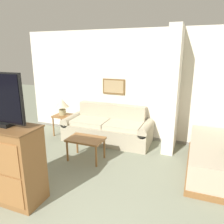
# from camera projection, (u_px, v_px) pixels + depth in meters

# --- Properties ---
(wall_back) EXTENTS (6.55, 0.16, 2.60)m
(wall_back) POSITION_uv_depth(u_px,v_px,m) (147.00, 87.00, 5.15)
(wall_back) COLOR silver
(wall_back) RESTS_ON ground_plane
(wall_partition_pillar) EXTENTS (0.24, 0.73, 2.60)m
(wall_partition_pillar) POSITION_uv_depth(u_px,v_px,m) (173.00, 91.00, 4.54)
(wall_partition_pillar) COLOR silver
(wall_partition_pillar) RESTS_ON ground_plane
(couch) EXTENTS (2.10, 0.84, 0.84)m
(couch) POSITION_uv_depth(u_px,v_px,m) (108.00, 128.00, 5.27)
(couch) COLOR tan
(couch) RESTS_ON ground_plane
(coffee_table) EXTENTS (0.71, 0.46, 0.45)m
(coffee_table) POSITION_uv_depth(u_px,v_px,m) (86.00, 141.00, 4.29)
(coffee_table) COLOR brown
(coffee_table) RESTS_ON ground_plane
(side_table) EXTENTS (0.41, 0.41, 0.53)m
(side_table) POSITION_uv_depth(u_px,v_px,m) (63.00, 118.00, 5.59)
(side_table) COLOR brown
(side_table) RESTS_ON ground_plane
(table_lamp) EXTENTS (0.34, 0.34, 0.41)m
(table_lamp) POSITION_uv_depth(u_px,v_px,m) (62.00, 105.00, 5.49)
(table_lamp) COLOR tan
(table_lamp) RESTS_ON side_table
(tv_dresser) EXTENTS (0.97, 0.47, 1.13)m
(tv_dresser) POSITION_uv_depth(u_px,v_px,m) (9.00, 164.00, 3.08)
(tv_dresser) COLOR brown
(tv_dresser) RESTS_ON ground_plane
(tv) EXTENTS (0.73, 0.16, 0.72)m
(tv) POSITION_uv_depth(u_px,v_px,m) (0.00, 100.00, 2.84)
(tv) COLOR black
(tv) RESTS_ON tv_dresser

